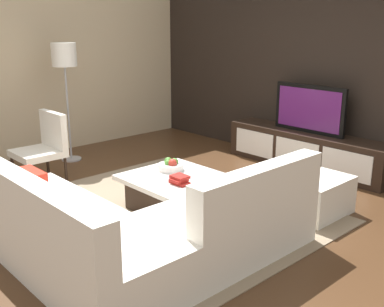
% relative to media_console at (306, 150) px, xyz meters
% --- Properties ---
extents(ground_plane, '(14.00, 14.00, 0.00)m').
position_rel_media_console_xyz_m(ground_plane, '(0.00, -2.40, -0.25)').
color(ground_plane, '#4C301C').
extents(feature_wall_back, '(6.40, 0.12, 2.80)m').
position_rel_media_console_xyz_m(feature_wall_back, '(0.00, 0.30, 1.15)').
color(feature_wall_back, black).
rests_on(feature_wall_back, ground).
extents(side_wall_left, '(0.12, 5.20, 2.80)m').
position_rel_media_console_xyz_m(side_wall_left, '(-3.20, -2.20, 1.15)').
color(side_wall_left, '#C6B28E').
rests_on(side_wall_left, ground).
extents(area_rug, '(3.12, 2.61, 0.01)m').
position_rel_media_console_xyz_m(area_rug, '(-0.10, -2.40, -0.24)').
color(area_rug, gray).
rests_on(area_rug, ground).
extents(media_console, '(2.37, 0.48, 0.50)m').
position_rel_media_console_xyz_m(media_console, '(0.00, 0.00, 0.00)').
color(media_console, black).
rests_on(media_console, ground).
extents(television, '(1.05, 0.06, 0.64)m').
position_rel_media_console_xyz_m(television, '(0.00, 0.00, 0.57)').
color(television, black).
rests_on(television, media_console).
extents(sectional_couch, '(2.28, 2.29, 0.85)m').
position_rel_media_console_xyz_m(sectional_couch, '(0.49, -3.28, 0.04)').
color(sectional_couch, white).
rests_on(sectional_couch, ground).
extents(coffee_table, '(0.95, 0.93, 0.38)m').
position_rel_media_console_xyz_m(coffee_table, '(-0.10, -2.30, -0.05)').
color(coffee_table, black).
rests_on(coffee_table, ground).
extents(accent_chair_near, '(0.57, 0.54, 0.87)m').
position_rel_media_console_xyz_m(accent_chair_near, '(-1.90, -2.86, 0.24)').
color(accent_chair_near, black).
rests_on(accent_chair_near, ground).
extents(floor_lamp, '(0.34, 0.34, 1.67)m').
position_rel_media_console_xyz_m(floor_lamp, '(-2.53, -2.18, 1.16)').
color(floor_lamp, '#A5A5AA').
rests_on(floor_lamp, ground).
extents(ottoman, '(0.70, 0.70, 0.40)m').
position_rel_media_console_xyz_m(ottoman, '(0.90, -1.29, -0.05)').
color(ottoman, white).
rests_on(ottoman, ground).
extents(fruit_bowl, '(0.28, 0.28, 0.14)m').
position_rel_media_console_xyz_m(fruit_bowl, '(-0.28, -2.19, 0.18)').
color(fruit_bowl, silver).
rests_on(fruit_bowl, coffee_table).
extents(book_stack, '(0.21, 0.16, 0.08)m').
position_rel_media_console_xyz_m(book_stack, '(0.12, -2.42, 0.17)').
color(book_stack, maroon).
rests_on(book_stack, coffee_table).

